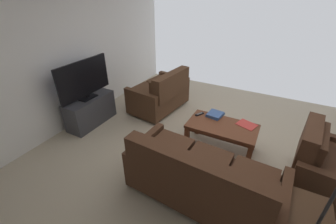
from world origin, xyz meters
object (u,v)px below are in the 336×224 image
object	(u,v)px
tv_stand	(91,111)
armchair_side	(330,168)
tv_remote	(199,114)
loose_magazine	(247,125)
loveseat_near	(161,93)
flat_tv	(84,79)
coffee_table	(222,129)
sofa_main	(201,178)
end_table	(301,214)
book_stack	(215,114)

from	to	relation	value
tv_stand	armchair_side	xyz separation A→B (m)	(-3.83, -0.20, 0.09)
armchair_side	tv_remote	distance (m)	1.88
loose_magazine	loveseat_near	bearing A→B (deg)	-87.44
loveseat_near	flat_tv	distance (m)	1.53
coffee_table	tv_remote	bearing A→B (deg)	-17.66
coffee_table	flat_tv	distance (m)	2.50
sofa_main	end_table	xyz separation A→B (m)	(-1.02, 0.05, 0.08)
coffee_table	book_stack	xyz separation A→B (m)	(0.19, -0.22, 0.10)
loose_magazine	flat_tv	bearing A→B (deg)	-59.33
end_table	tv_stand	xyz separation A→B (m)	(3.49, -0.75, -0.18)
end_table	tv_remote	distance (m)	1.97
loveseat_near	end_table	bearing A→B (deg)	144.10
armchair_side	sofa_main	bearing A→B (deg)	33.51
flat_tv	loose_magazine	distance (m)	2.84
tv_stand	tv_remote	distance (m)	2.06
book_stack	armchair_side	bearing A→B (deg)	165.91
sofa_main	loose_magazine	bearing A→B (deg)	-102.26
flat_tv	tv_stand	bearing A→B (deg)	73.52
armchair_side	loose_magazine	distance (m)	1.15
sofa_main	end_table	bearing A→B (deg)	177.04
book_stack	loose_magazine	bearing A→B (deg)	175.71
loose_magazine	tv_stand	bearing A→B (deg)	-59.30
loveseat_near	book_stack	distance (m)	1.41
end_table	armchair_side	world-z (taller)	armchair_side
end_table	flat_tv	distance (m)	3.60
armchair_side	book_stack	size ratio (longest dim) A/B	3.46
armchair_side	loose_magazine	size ratio (longest dim) A/B	3.84
end_table	tv_remote	size ratio (longest dim) A/B	3.32
sofa_main	loose_magazine	world-z (taller)	sofa_main
loveseat_near	armchair_side	size ratio (longest dim) A/B	1.25
armchair_side	tv_remote	xyz separation A→B (m)	(1.85, -0.31, 0.11)
armchair_side	book_stack	xyz separation A→B (m)	(1.60, -0.40, 0.13)
armchair_side	tv_remote	size ratio (longest dim) A/B	6.58
tv_stand	armchair_side	size ratio (longest dim) A/B	0.91
end_table	tv_remote	xyz separation A→B (m)	(1.50, -1.27, 0.03)
book_stack	flat_tv	bearing A→B (deg)	15.15
loveseat_near	loose_magazine	xyz separation A→B (m)	(-1.83, 0.54, 0.09)
tv_remote	loose_magazine	size ratio (longest dim) A/B	0.58
loveseat_near	coffee_table	bearing A→B (deg)	154.13
flat_tv	loose_magazine	bearing A→B (deg)	-168.38
end_table	loose_magazine	world-z (taller)	end_table
coffee_table	loose_magazine	xyz separation A→B (m)	(-0.33, -0.19, 0.08)
coffee_table	armchair_side	world-z (taller)	armchair_side
loveseat_near	tv_remote	distance (m)	1.23
tv_stand	loose_magazine	distance (m)	2.81
loveseat_near	loose_magazine	world-z (taller)	loveseat_near
end_table	armchair_side	distance (m)	1.02
loveseat_near	flat_tv	world-z (taller)	flat_tv
book_stack	loose_magazine	xyz separation A→B (m)	(-0.52, 0.04, -0.02)
armchair_side	tv_remote	bearing A→B (deg)	-9.67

